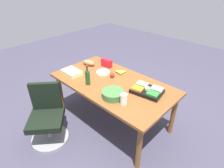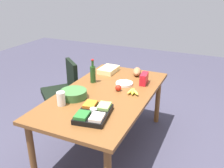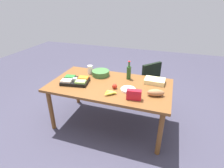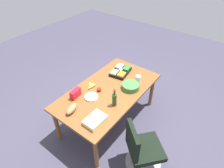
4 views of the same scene
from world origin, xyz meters
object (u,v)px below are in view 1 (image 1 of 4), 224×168
conference_table (113,87)px  wine_bottle (88,77)px  mayo_jar (124,99)px  veggie_tray (147,90)px  chip_bag_red (107,63)px  office_chair (48,121)px  sheet_cake (72,72)px  salad_bowl (113,94)px  apple_red (112,75)px  paper_plate_stack (103,72)px  bread_loaf (89,63)px  banana_bunch (120,72)px

conference_table → wine_bottle: 0.43m
mayo_jar → veggie_tray: bearing=81.2°
wine_bottle → chip_bag_red: 0.67m
mayo_jar → chip_bag_red: 1.13m
office_chair → mayo_jar: mayo_jar is taller
office_chair → sheet_cake: (-0.24, 0.68, 0.46)m
conference_table → chip_bag_red: bearing=144.5°
chip_bag_red → sheet_cake: bearing=-109.2°
mayo_jar → salad_bowl: 0.22m
apple_red → salad_bowl: 0.55m
conference_table → sheet_cake: sheet_cake is taller
paper_plate_stack → mayo_jar: 0.91m
sheet_cake → bread_loaf: 0.42m
banana_bunch → mayo_jar: bearing=-45.0°
wine_bottle → salad_bowl: size_ratio=1.04×
salad_bowl → wine_bottle: bearing=-177.7°
mayo_jar → chip_bag_red: size_ratio=0.76×
mayo_jar → banana_bunch: (-0.60, 0.60, -0.05)m
mayo_jar → apple_red: (-0.60, 0.41, -0.04)m
mayo_jar → apple_red: mayo_jar is taller
paper_plate_stack → apple_red: 0.21m
banana_bunch → bread_loaf: bearing=-165.1°
paper_plate_stack → salad_bowl: 0.71m
conference_table → bread_loaf: size_ratio=8.00×
office_chair → mayo_jar: bearing=35.9°
apple_red → chip_bag_red: bearing=148.0°
banana_bunch → bread_loaf: size_ratio=0.73×
bread_loaf → veggie_tray: bearing=-0.4°
veggie_tray → wine_bottle: 0.89m
apple_red → sheet_cake: bearing=-144.8°
mayo_jar → salad_bowl: size_ratio=0.50×
mayo_jar → wine_bottle: 0.72m
sheet_cake → banana_bunch: bearing=46.5°
bread_loaf → wine_bottle: bearing=-41.3°
veggie_tray → salad_bowl: salad_bowl is taller
apple_red → veggie_tray: bearing=1.5°
veggie_tray → salad_bowl: (-0.28, -0.41, 0.01)m
salad_bowl → sheet_cake: bearing=-180.0°
paper_plate_stack → salad_bowl: (0.59, -0.38, 0.03)m
veggie_tray → chip_bag_red: size_ratio=2.32×
sheet_cake → banana_bunch: 0.80m
conference_table → paper_plate_stack: paper_plate_stack is taller
mayo_jar → banana_bunch: 0.85m
conference_table → chip_bag_red: 0.58m
conference_table → office_chair: size_ratio=2.15×
salad_bowl → paper_plate_stack: bearing=147.1°
paper_plate_stack → apple_red: size_ratio=2.89×
mayo_jar → banana_bunch: size_ratio=0.86×
banana_bunch → chip_bag_red: (-0.34, 0.03, 0.05)m
office_chair → sheet_cake: 0.86m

